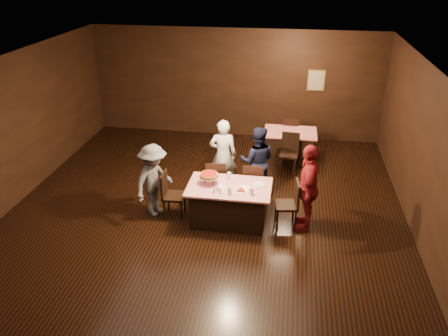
{
  "coord_description": "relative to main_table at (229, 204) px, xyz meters",
  "views": [
    {
      "loc": [
        1.57,
        -6.75,
        4.79
      ],
      "look_at": [
        0.37,
        0.77,
        1.0
      ],
      "focal_mm": 35.0,
      "sensor_mm": 36.0,
      "label": 1
    }
  ],
  "objects": [
    {
      "name": "room",
      "position": [
        -0.52,
        -0.47,
        1.75
      ],
      "size": [
        10.0,
        10.04,
        3.02
      ],
      "color": "black",
      "rests_on": "ground"
    },
    {
      "name": "chair_end_left",
      "position": [
        -1.1,
        0.0,
        0.09
      ],
      "size": [
        0.43,
        0.43,
        0.95
      ],
      "primitive_type": "cube",
      "rotation": [
        0.0,
        0.0,
        1.61
      ],
      "color": "black",
      "rests_on": "ground"
    },
    {
      "name": "diner_red_shirt",
      "position": [
        1.47,
        0.01,
        0.48
      ],
      "size": [
        0.48,
        1.03,
        1.72
      ],
      "primitive_type": "imported",
      "rotation": [
        0.0,
        0.0,
        -1.63
      ],
      "color": "maroon",
      "rests_on": "ground"
    },
    {
      "name": "glass_back",
      "position": [
        -0.05,
        0.3,
        0.46
      ],
      "size": [
        0.08,
        0.08,
        0.14
      ],
      "primitive_type": "cylinder",
      "color": "silver",
      "rests_on": "main_table"
    },
    {
      "name": "diner_navy_hoodie",
      "position": [
        0.43,
        1.17,
        0.39
      ],
      "size": [
        0.79,
        0.63,
        1.56
      ],
      "primitive_type": "imported",
      "rotation": [
        0.0,
        0.0,
        3.2
      ],
      "color": "black",
      "rests_on": "ground"
    },
    {
      "name": "diner_grey_knit",
      "position": [
        -1.51,
        0.04,
        0.37
      ],
      "size": [
        0.91,
        1.12,
        1.51
      ],
      "primitive_type": "imported",
      "rotation": [
        0.0,
        0.0,
        1.15
      ],
      "color": "#5B5C60",
      "rests_on": "ground"
    },
    {
      "name": "chair_back_far",
      "position": [
        1.09,
        3.63,
        0.09
      ],
      "size": [
        0.44,
        0.44,
        0.95
      ],
      "primitive_type": "cube",
      "rotation": [
        0.0,
        0.0,
        3.1
      ],
      "color": "black",
      "rests_on": "ground"
    },
    {
      "name": "napkin_left",
      "position": [
        -0.15,
        -0.05,
        0.39
      ],
      "size": [
        0.21,
        0.21,
        0.01
      ],
      "primitive_type": "cube",
      "rotation": [
        0.0,
        0.0,
        -0.35
      ],
      "color": "white",
      "rests_on": "main_table"
    },
    {
      "name": "pizza_stand",
      "position": [
        -0.4,
        0.05,
        0.57
      ],
      "size": [
        0.38,
        0.38,
        0.22
      ],
      "color": "black",
      "rests_on": "main_table"
    },
    {
      "name": "plate_with_slice",
      "position": [
        0.25,
        -0.18,
        0.41
      ],
      "size": [
        0.25,
        0.25,
        0.06
      ],
      "color": "white",
      "rests_on": "main_table"
    },
    {
      "name": "main_table",
      "position": [
        0.0,
        0.0,
        0.0
      ],
      "size": [
        1.6,
        1.0,
        0.77
      ],
      "primitive_type": "cube",
      "color": "#A70B1D",
      "rests_on": "ground"
    },
    {
      "name": "chair_end_right",
      "position": [
        1.1,
        0.0,
        0.09
      ],
      "size": [
        0.47,
        0.47,
        0.95
      ],
      "primitive_type": "cube",
      "rotation": [
        0.0,
        0.0,
        -1.43
      ],
      "color": "black",
      "rests_on": "ground"
    },
    {
      "name": "back_table",
      "position": [
        1.09,
        3.03,
        0.0
      ],
      "size": [
        1.3,
        0.9,
        0.77
      ],
      "primitive_type": "cube",
      "color": "red",
      "rests_on": "ground"
    },
    {
      "name": "chair_far_left",
      "position": [
        -0.4,
        0.75,
        0.09
      ],
      "size": [
        0.49,
        0.49,
        0.95
      ],
      "primitive_type": "cube",
      "rotation": [
        0.0,
        0.0,
        3.33
      ],
      "color": "black",
      "rests_on": "ground"
    },
    {
      "name": "diner_white_jacket",
      "position": [
        -0.33,
        1.32,
        0.42
      ],
      "size": [
        0.63,
        0.45,
        1.62
      ],
      "primitive_type": "imported",
      "rotation": [
        0.0,
        0.0,
        3.25
      ],
      "color": "white",
      "rests_on": "ground"
    },
    {
      "name": "glass_front_right",
      "position": [
        0.45,
        -0.25,
        0.46
      ],
      "size": [
        0.08,
        0.08,
        0.14
      ],
      "primitive_type": "cylinder",
      "color": "silver",
      "rests_on": "main_table"
    },
    {
      "name": "napkin_center",
      "position": [
        0.3,
        0.0,
        0.39
      ],
      "size": [
        0.19,
        0.19,
        0.01
      ],
      "primitive_type": "cube",
      "rotation": [
        0.0,
        0.0,
        0.21
      ],
      "color": "white",
      "rests_on": "main_table"
    },
    {
      "name": "glass_front_left",
      "position": [
        0.05,
        -0.3,
        0.46
      ],
      "size": [
        0.08,
        0.08,
        0.14
      ],
      "primitive_type": "cylinder",
      "color": "silver",
      "rests_on": "main_table"
    },
    {
      "name": "chair_back_near",
      "position": [
        1.09,
        2.33,
        0.09
      ],
      "size": [
        0.46,
        0.46,
        0.95
      ],
      "primitive_type": "cube",
      "rotation": [
        0.0,
        0.0,
        -0.09
      ],
      "color": "black",
      "rests_on": "ground"
    },
    {
      "name": "plate_empty",
      "position": [
        0.55,
        0.15,
        0.39
      ],
      "size": [
        0.25,
        0.25,
        0.01
      ],
      "primitive_type": "cylinder",
      "color": "white",
      "rests_on": "main_table"
    },
    {
      "name": "chair_far_right",
      "position": [
        0.4,
        0.75,
        0.09
      ],
      "size": [
        0.42,
        0.42,
        0.95
      ],
      "primitive_type": "cube",
      "rotation": [
        0.0,
        0.0,
        3.14
      ],
      "color": "black",
      "rests_on": "ground"
    },
    {
      "name": "condiments",
      "position": [
        -0.18,
        -0.28,
        0.43
      ],
      "size": [
        0.17,
        0.1,
        0.09
      ],
      "color": "silver",
      "rests_on": "main_table"
    }
  ]
}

